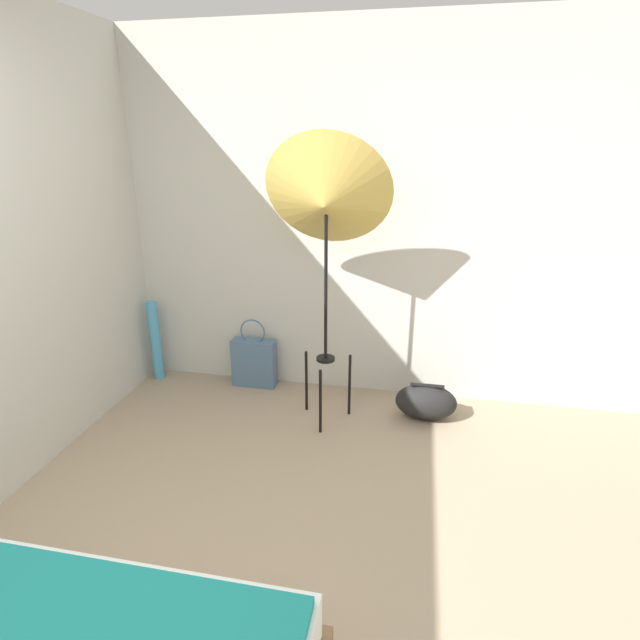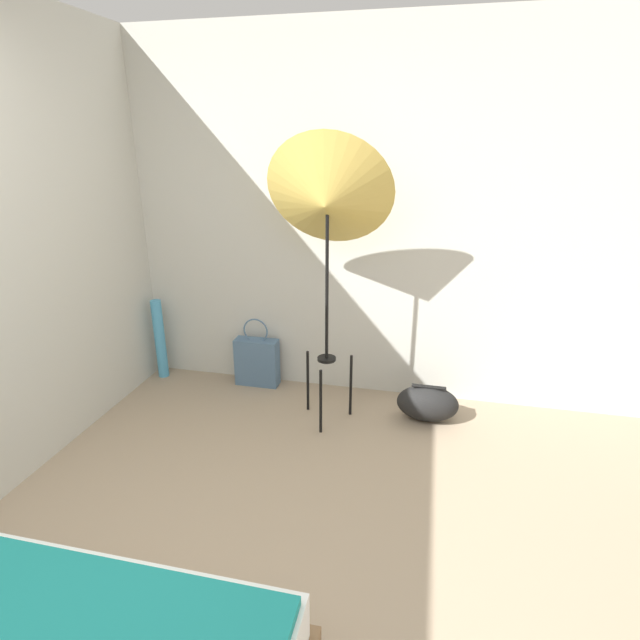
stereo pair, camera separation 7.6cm
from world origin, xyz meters
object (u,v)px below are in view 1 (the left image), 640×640
at_px(tote_bag, 254,362).
at_px(duffel_bag, 426,402).
at_px(photo_umbrella, 326,201).
at_px(paper_roll, 155,341).

xyz_separation_m(tote_bag, duffel_bag, (1.34, -0.25, -0.07)).
xyz_separation_m(photo_umbrella, duffel_bag, (0.69, 0.14, -1.38)).
distance_m(photo_umbrella, duffel_bag, 1.55).
height_order(tote_bag, duffel_bag, tote_bag).
bearing_deg(photo_umbrella, duffel_bag, 11.85).
bearing_deg(tote_bag, paper_roll, -177.30).
height_order(photo_umbrella, paper_roll, photo_umbrella).
distance_m(duffel_bag, paper_roll, 2.17).
bearing_deg(paper_roll, photo_umbrella, -13.58).
xyz_separation_m(photo_umbrella, tote_bag, (-0.65, 0.39, -1.31)).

